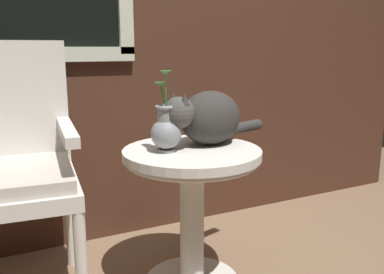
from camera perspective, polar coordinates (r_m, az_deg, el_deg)
name	(u,v)px	position (r m, az deg, el deg)	size (l,w,h in m)	color
wicker_side_table	(192,191)	(1.71, 0.00, -7.51)	(0.56, 0.56, 0.61)	silver
wicker_chair	(0,159)	(1.77, -24.94, -2.81)	(0.60, 0.58, 1.04)	silver
cat	(208,117)	(1.72, 2.18, 2.72)	(0.55, 0.29, 0.23)	#33302D
pewter_vase_with_ivy	(166,129)	(1.60, -3.61, 1.11)	(0.12, 0.12, 0.32)	gray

